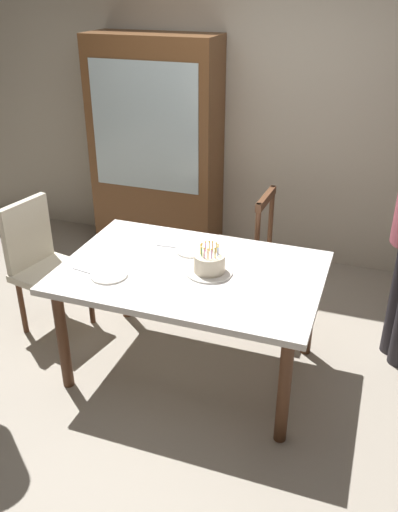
{
  "coord_description": "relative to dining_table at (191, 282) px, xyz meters",
  "views": [
    {
      "loc": [
        0.99,
        -2.67,
        2.32
      ],
      "look_at": [
        0.05,
        0.0,
        0.84
      ],
      "focal_mm": 38.09,
      "sensor_mm": 36.0,
      "label": 1
    }
  ],
  "objects": [
    {
      "name": "dining_table",
      "position": [
        0.0,
        0.0,
        0.0
      ],
      "size": [
        1.56,
        1.04,
        0.74
      ],
      "color": "white",
      "rests_on": "ground"
    },
    {
      "name": "birthday_cake",
      "position": [
        0.11,
        -0.0,
        0.14
      ],
      "size": [
        0.28,
        0.28,
        0.19
      ],
      "color": "silver",
      "rests_on": "dining_table"
    },
    {
      "name": "china_cabinet",
      "position": [
        -0.9,
        1.56,
        0.3
      ],
      "size": [
        1.1,
        0.45,
        1.9
      ],
      "color": "brown",
      "rests_on": "ground"
    },
    {
      "name": "chair_upholstered",
      "position": [
        -1.17,
        0.13,
        -0.12
      ],
      "size": [
        0.52,
        0.52,
        0.95
      ],
      "color": "beige",
      "rests_on": "ground"
    },
    {
      "name": "ground",
      "position": [
        0.0,
        0.0,
        -0.66
      ],
      "size": [
        6.4,
        6.4,
        0.0
      ],
      "primitive_type": "plane",
      "color": "#9E9384"
    },
    {
      "name": "plate_near_celebrant",
      "position": [
        -0.43,
        -0.23,
        0.09
      ],
      "size": [
        0.22,
        0.22,
        0.01
      ],
      "primitive_type": "cylinder",
      "color": "white",
      "rests_on": "dining_table"
    },
    {
      "name": "fork_near_celebrant",
      "position": [
        -0.59,
        -0.24,
        0.09
      ],
      "size": [
        0.18,
        0.05,
        0.01
      ],
      "primitive_type": "cube",
      "rotation": [
        0.0,
        0.0,
        -0.17
      ],
      "color": "silver",
      "rests_on": "dining_table"
    },
    {
      "name": "plate_far_side",
      "position": [
        -0.08,
        0.23,
        0.09
      ],
      "size": [
        0.22,
        0.22,
        0.01
      ],
      "primitive_type": "cylinder",
      "color": "white",
      "rests_on": "dining_table"
    },
    {
      "name": "back_wall",
      "position": [
        0.0,
        1.85,
        0.64
      ],
      "size": [
        6.4,
        0.1,
        2.6
      ],
      "primitive_type": "cube",
      "color": "beige",
      "rests_on": "ground"
    },
    {
      "name": "fork_far_side",
      "position": [
        -0.24,
        0.24,
        0.09
      ],
      "size": [
        0.18,
        0.03,
        0.01
      ],
      "primitive_type": "cube",
      "rotation": [
        0.0,
        0.0,
        0.09
      ],
      "color": "silver",
      "rests_on": "dining_table"
    },
    {
      "name": "chair_spindle_back",
      "position": [
        0.08,
        0.84,
        -0.2
      ],
      "size": [
        0.46,
        0.46,
        0.95
      ],
      "color": "beige",
      "rests_on": "ground"
    }
  ]
}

